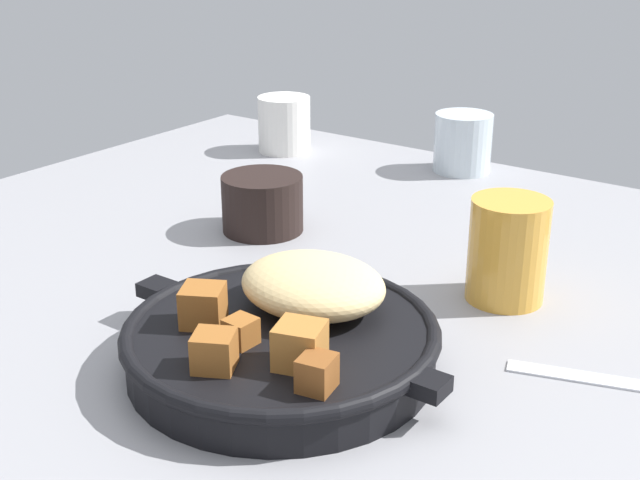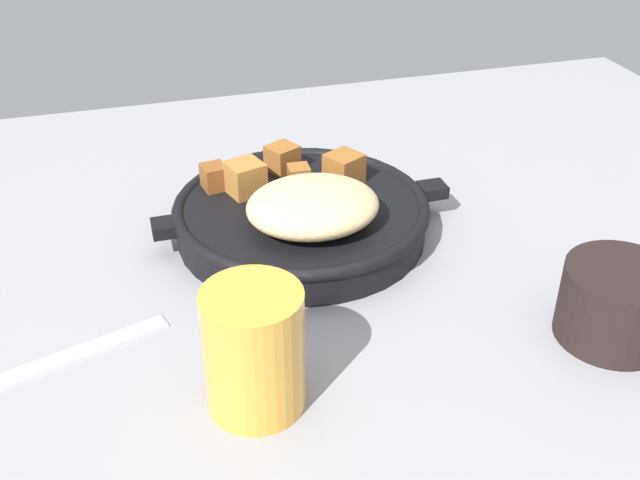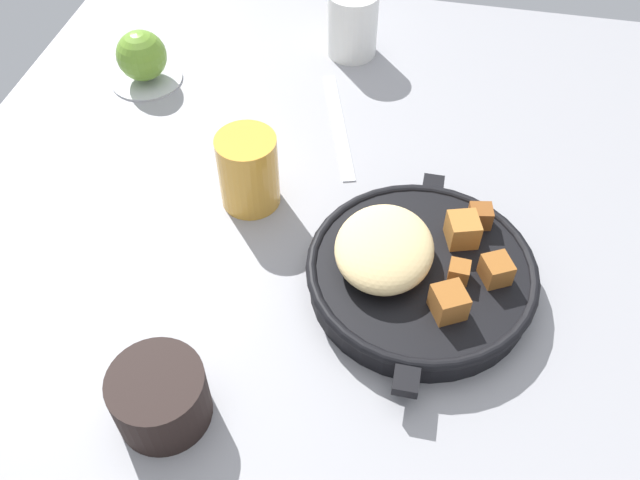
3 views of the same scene
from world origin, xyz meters
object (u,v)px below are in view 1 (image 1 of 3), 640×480
(ceramic_mug_white, at_px, (284,124))
(water_glass_short, at_px, (463,143))
(cast_iron_skillet, at_px, (282,332))
(juice_glass_amber, at_px, (508,250))
(coffee_mug_dark, at_px, (262,203))

(ceramic_mug_white, height_order, water_glass_short, ceramic_mug_white)
(cast_iron_skillet, relative_size, ceramic_mug_white, 3.65)
(ceramic_mug_white, xyz_separation_m, water_glass_short, (0.25, 0.06, -0.00))
(water_glass_short, bearing_deg, juice_glass_amber, -57.60)
(juice_glass_amber, relative_size, ceramic_mug_white, 1.19)
(juice_glass_amber, distance_m, coffee_mug_dark, 0.28)
(ceramic_mug_white, bearing_deg, water_glass_short, 13.67)
(cast_iron_skillet, relative_size, water_glass_short, 3.71)
(ceramic_mug_white, distance_m, coffee_mug_dark, 0.31)
(juice_glass_amber, xyz_separation_m, water_glass_short, (-0.21, 0.33, -0.01))
(juice_glass_amber, xyz_separation_m, coffee_mug_dark, (-0.28, 0.00, -0.02))
(ceramic_mug_white, xyz_separation_m, coffee_mug_dark, (0.17, -0.26, -0.01))
(juice_glass_amber, height_order, ceramic_mug_white, juice_glass_amber)
(cast_iron_skillet, height_order, water_glass_short, water_glass_short)
(cast_iron_skillet, bearing_deg, ceramic_mug_white, 127.84)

